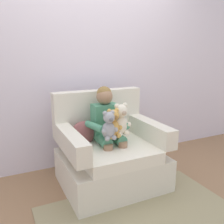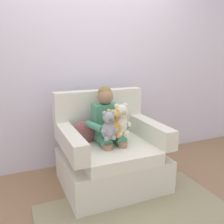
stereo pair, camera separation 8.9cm
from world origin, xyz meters
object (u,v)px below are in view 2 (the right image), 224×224
armchair (110,155)px  plush_cream (121,120)px  plush_honey (113,124)px  throw_pillow (84,133)px  plush_grey (108,126)px  seated_child (108,123)px

armchair → plush_cream: armchair is taller
plush_honey → throw_pillow: bearing=134.6°
plush_grey → plush_cream: size_ratio=0.86×
plush_grey → throw_pillow: 0.36m
armchair → plush_grey: 0.43m
armchair → plush_grey: size_ratio=3.59×
seated_child → throw_pillow: bearing=150.4°
armchair → plush_grey: (-0.09, -0.18, 0.38)m
plush_honey → plush_cream: size_ratio=0.88×
armchair → seated_child: size_ratio=1.23×
armchair → plush_honey: size_ratio=3.50×
plush_grey → plush_honey: (0.06, 0.03, 0.00)m
seated_child → plush_grey: seated_child is taller
armchair → throw_pillow: (-0.25, 0.12, 0.24)m
seated_child → throw_pillow: (-0.23, 0.10, -0.11)m
plush_honey → plush_cream: (0.10, 0.03, 0.02)m
armchair → throw_pillow: bearing=154.4°
plush_honey → throw_pillow: plush_honey is taller
armchair → plush_honey: 0.41m
armchair → plush_grey: armchair is taller
seated_child → plush_honey: 0.17m
plush_cream → throw_pillow: bearing=142.6°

